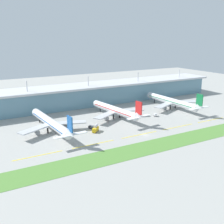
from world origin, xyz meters
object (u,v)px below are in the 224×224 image
airliner_middle (115,110)px  fuel_truck (96,129)px  airliner_far (172,101)px  baggage_cart (155,115)px  airliner_near (51,123)px  pushback_tug (92,127)px

airliner_middle → fuel_truck: bearing=-142.4°
airliner_far → baggage_cart: bearing=-155.4°
fuel_truck → airliner_near: bearing=150.8°
airliner_far → airliner_near: bearing=-175.9°
pushback_tug → baggage_cart: bearing=2.3°
airliner_far → baggage_cart: airliner_far is taller
pushback_tug → airliner_middle: bearing=27.3°
airliner_near → airliner_middle: bearing=7.1°
pushback_tug → airliner_far: bearing=10.1°
airliner_far → baggage_cart: size_ratio=17.94×
airliner_near → pushback_tug: bearing=-15.5°
baggage_cart → airliner_middle: bearing=158.9°
airliner_far → fuel_truck: size_ratio=10.37×
airliner_middle → baggage_cart: (31.07, -11.99, -5.19)m
airliner_middle → airliner_near: bearing=-172.9°
airliner_middle → fuel_truck: 36.01m
fuel_truck → airliner_far: bearing=14.7°
baggage_cart → pushback_tug: bearing=-177.7°
airliner_middle → pushback_tug: 31.84m
airliner_far → pushback_tug: bearing=-169.9°
fuel_truck → pushback_tug: (0.46, 7.42, -1.16)m
fuel_truck → pushback_tug: 7.52m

